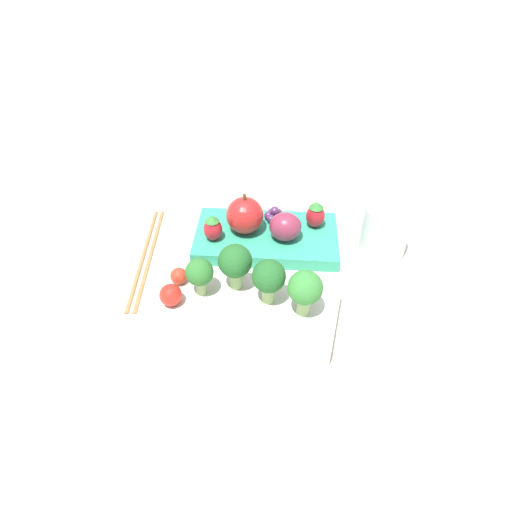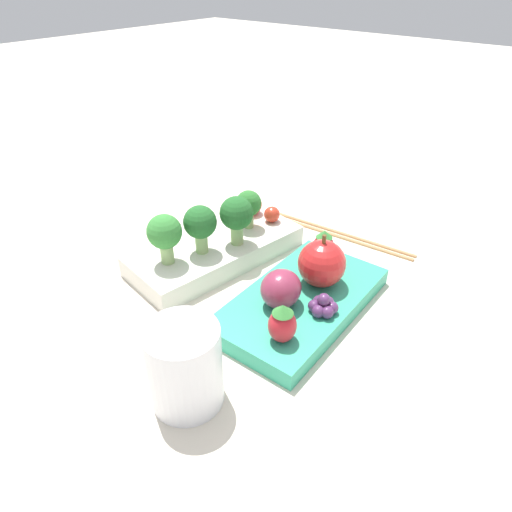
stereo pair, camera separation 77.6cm
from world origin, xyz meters
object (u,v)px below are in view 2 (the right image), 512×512
at_px(bento_box_fruit, 301,302).
at_px(plum, 281,289).
at_px(grape_cluster, 323,306).
at_px(drinking_cup, 185,366).
at_px(broccoli_floret_2, 249,205).
at_px(strawberry_0, 282,323).
at_px(broccoli_floret_0, 236,215).
at_px(broccoli_floret_3, 200,224).
at_px(chopsticks_pair, 340,234).
at_px(broccoli_floret_1, 165,233).
at_px(bento_box_savoury, 217,249).
at_px(cherry_tomato_0, 272,214).
at_px(strawberry_1, 323,246).
at_px(cherry_tomato_1, 252,205).
at_px(apple, 322,263).

xyz_separation_m(bento_box_fruit, plum, (-0.03, 0.01, 0.03)).
height_order(grape_cluster, drinking_cup, drinking_cup).
relative_size(broccoli_floret_2, strawberry_0, 1.22).
xyz_separation_m(broccoli_floret_0, broccoli_floret_3, (-0.04, 0.02, -0.00)).
xyz_separation_m(broccoli_floret_2, chopsticks_pair, (0.10, -0.08, -0.06)).
bearing_deg(drinking_cup, broccoli_floret_1, 53.62).
xyz_separation_m(broccoli_floret_1, strawberry_0, (-0.01, -0.17, -0.03)).
bearing_deg(bento_box_savoury, broccoli_floret_2, -8.93).
xyz_separation_m(bento_box_savoury, cherry_tomato_0, (0.08, -0.02, 0.02)).
distance_m(broccoli_floret_3, strawberry_1, 0.15).
distance_m(broccoli_floret_0, drinking_cup, 0.22).
xyz_separation_m(bento_box_savoury, plum, (-0.04, -0.13, 0.03)).
height_order(broccoli_floret_0, broccoli_floret_1, broccoli_floret_0).
xyz_separation_m(bento_box_savoury, broccoli_floret_0, (0.01, -0.02, 0.05)).
distance_m(broccoli_floret_1, cherry_tomato_1, 0.16).
bearing_deg(drinking_cup, bento_box_savoury, 37.08).
bearing_deg(broccoli_floret_2, broccoli_floret_1, 171.46).
height_order(strawberry_0, strawberry_1, strawberry_0).
relative_size(bento_box_savoury, bento_box_fruit, 1.11).
relative_size(cherry_tomato_0, grape_cluster, 0.68).
xyz_separation_m(cherry_tomato_1, strawberry_0, (-0.17, -0.18, -0.00)).
bearing_deg(strawberry_1, broccoli_floret_3, 127.16).
bearing_deg(plum, broccoli_floret_1, 101.68).
height_order(broccoli_floret_0, drinking_cup, broccoli_floret_0).
bearing_deg(chopsticks_pair, cherry_tomato_0, 134.18).
xyz_separation_m(apple, chopsticks_pair, (0.13, 0.05, -0.04)).
height_order(bento_box_fruit, plum, plum).
bearing_deg(apple, strawberry_0, -167.97).
distance_m(broccoli_floret_3, drinking_cup, 0.20).
height_order(broccoli_floret_2, cherry_tomato_0, broccoli_floret_2).
distance_m(broccoli_floret_0, strawberry_0, 0.17).
xyz_separation_m(broccoli_floret_0, apple, (0.00, -0.12, -0.02)).
distance_m(grape_cluster, chopsticks_pair, 0.19).
relative_size(cherry_tomato_0, apple, 0.34).
distance_m(broccoli_floret_1, strawberry_1, 0.18).
relative_size(cherry_tomato_1, drinking_cup, 0.34).
height_order(bento_box_fruit, drinking_cup, drinking_cup).
height_order(strawberry_0, plum, strawberry_0).
relative_size(strawberry_1, plum, 0.90).
xyz_separation_m(broccoli_floret_1, plum, (0.03, -0.14, -0.03)).
bearing_deg(apple, bento_box_savoury, 96.52).
distance_m(bento_box_savoury, broccoli_floret_0, 0.06).
bearing_deg(bento_box_fruit, strawberry_1, 16.06).
xyz_separation_m(bento_box_fruit, apple, (0.03, -0.00, 0.04)).
distance_m(bento_box_fruit, drinking_cup, 0.16).
bearing_deg(broccoli_floret_0, bento_box_savoury, 117.50).
bearing_deg(bento_box_savoury, drinking_cup, -142.92).
bearing_deg(broccoli_floret_1, broccoli_floret_2, -8.54).
distance_m(bento_box_savoury, strawberry_1, 0.13).
distance_m(broccoli_floret_0, strawberry_1, 0.11).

